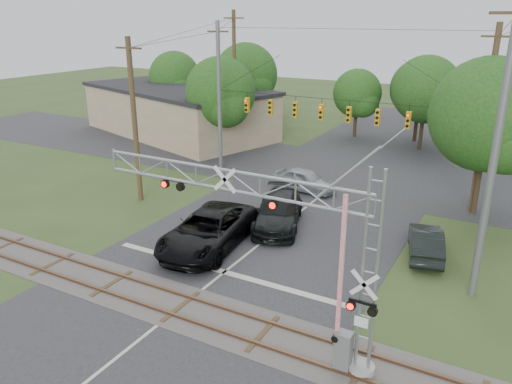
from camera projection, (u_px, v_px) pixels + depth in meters
The scene contains 14 objects.
ground at pixel (150, 332), 19.77m from camera, with size 160.00×160.00×0.00m, color #354620.
road_main at pixel (267, 238), 28.02m from camera, with size 14.00×90.00×0.02m, color #252527.
road_cross at pixel (349, 173), 39.57m from camera, with size 90.00×12.00×0.02m, color #252527.
railroad_track at pixel (181, 307), 21.41m from camera, with size 90.00×3.20×0.17m.
crossing_gantry at pixel (277, 233), 17.40m from camera, with size 11.37×0.96×7.51m.
traffic_signal_span at pixel (347, 111), 33.98m from camera, with size 19.34×0.36×11.50m.
pickup_black at pixel (208, 230), 26.63m from camera, with size 3.31×7.18×2.00m, color black.
car_dark at pixel (279, 212), 29.43m from camera, with size 2.53×6.22×1.80m, color black.
sedan_silver at pixel (305, 180), 35.42m from camera, with size 1.87×4.66×1.59m, color gray.
suv_dark at pixel (426, 242), 25.82m from camera, with size 1.61×4.62×1.52m, color black.
commercial_building at pixel (178, 110), 52.10m from camera, with size 23.15×16.50×4.90m.
streetlight at pixel (496, 121), 34.95m from camera, with size 2.32×0.24×8.69m.
utility_poles at pixel (376, 105), 34.77m from camera, with size 25.73×25.72×12.63m.
treeline at pixel (386, 91), 44.22m from camera, with size 54.66×27.39×9.71m.
Camera 1 is at (11.78, -12.66, 11.85)m, focal length 35.00 mm.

